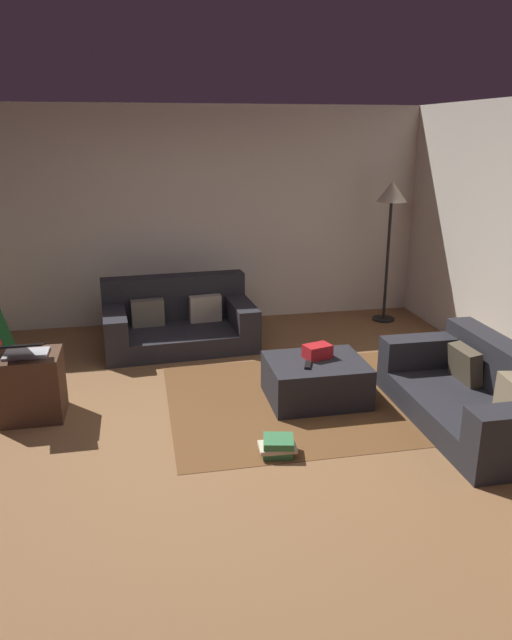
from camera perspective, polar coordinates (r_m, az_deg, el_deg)
ground_plane at (r=4.68m, az=-4.88°, el=-11.46°), size 6.40×6.40×0.00m
rear_partition at (r=7.29m, az=-8.07°, el=9.83°), size 6.40×0.12×2.60m
couch_left at (r=6.66m, az=-7.59°, el=-0.05°), size 1.68×1.07×0.73m
couch_right at (r=5.16m, az=21.00°, el=-6.77°), size 0.91×1.73×0.62m
ottoman at (r=5.27m, az=5.80°, el=-5.82°), size 0.85×0.69×0.37m
gift_box at (r=5.25m, az=5.97°, el=-3.04°), size 0.27×0.22×0.12m
tv_remote at (r=5.07m, az=5.06°, el=-4.37°), size 0.10×0.17×0.02m
side_table at (r=5.24m, az=-21.05°, el=-5.99°), size 0.52×0.44×0.55m
laptop at (r=5.07m, az=-21.55°, el=-2.79°), size 0.35×0.38×0.17m
book_stack at (r=4.44m, az=2.11°, el=-12.15°), size 0.29×0.25×0.13m
corner_lamp at (r=7.37m, az=12.99°, el=11.02°), size 0.36×0.36×1.73m
area_rug at (r=5.34m, az=5.74°, el=-7.59°), size 2.60×2.00×0.01m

